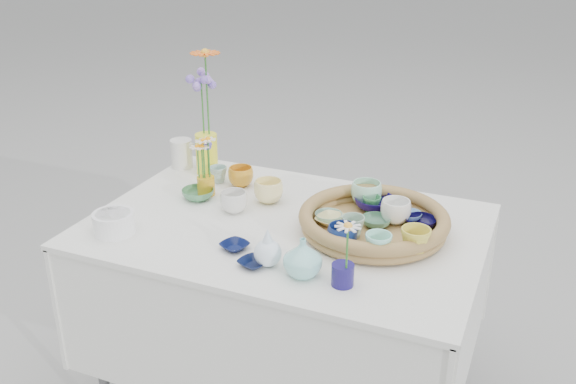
% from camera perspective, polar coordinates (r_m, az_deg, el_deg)
% --- Properties ---
extents(wicker_tray, '(0.47, 0.47, 0.08)m').
position_cam_1_polar(wicker_tray, '(2.03, 7.62, -2.64)').
color(wicker_tray, olive).
rests_on(wicker_tray, display_table).
extents(tray_ceramic_0, '(0.16, 0.16, 0.04)m').
position_cam_1_polar(tray_ceramic_0, '(2.16, 7.66, -0.98)').
color(tray_ceramic_0, '#160B55').
rests_on(tray_ceramic_0, wicker_tray).
extents(tray_ceramic_1, '(0.13, 0.13, 0.03)m').
position_cam_1_polar(tray_ceramic_1, '(2.07, 11.72, -2.68)').
color(tray_ceramic_1, black).
rests_on(tray_ceramic_1, wicker_tray).
extents(tray_ceramic_2, '(0.11, 0.11, 0.08)m').
position_cam_1_polar(tray_ceramic_2, '(1.89, 11.25, -4.32)').
color(tray_ceramic_2, gold).
rests_on(tray_ceramic_2, wicker_tray).
extents(tray_ceramic_3, '(0.10, 0.10, 0.03)m').
position_cam_1_polar(tray_ceramic_3, '(2.05, 7.83, -2.64)').
color(tray_ceramic_3, '#447357').
rests_on(tray_ceramic_3, wicker_tray).
extents(tray_ceramic_4, '(0.07, 0.07, 0.07)m').
position_cam_1_polar(tray_ceramic_4, '(1.97, 5.80, -3.08)').
color(tray_ceramic_4, gray).
rests_on(tray_ceramic_4, wicker_tray).
extents(tray_ceramic_5, '(0.10, 0.10, 0.03)m').
position_cam_1_polar(tray_ceramic_5, '(2.06, 3.63, -2.26)').
color(tray_ceramic_5, '#96C8B6').
rests_on(tray_ceramic_5, wicker_tray).
extents(tray_ceramic_6, '(0.13, 0.13, 0.08)m').
position_cam_1_polar(tray_ceramic_6, '(2.18, 6.98, -0.13)').
color(tray_ceramic_6, '#ADEEC9').
rests_on(tray_ceramic_6, wicker_tray).
extents(tray_ceramic_7, '(0.11, 0.11, 0.08)m').
position_cam_1_polar(tray_ceramic_7, '(2.07, 9.55, -1.71)').
color(tray_ceramic_7, white).
rests_on(tray_ceramic_7, wicker_tray).
extents(tray_ceramic_8, '(0.09, 0.09, 0.02)m').
position_cam_1_polar(tray_ceramic_8, '(2.11, 10.76, -2.11)').
color(tray_ceramic_8, '#87C3FC').
rests_on(tray_ceramic_8, wicker_tray).
extents(tray_ceramic_9, '(0.10, 0.10, 0.07)m').
position_cam_1_polar(tray_ceramic_9, '(1.90, 4.84, -3.95)').
color(tray_ceramic_9, navy).
rests_on(tray_ceramic_9, wicker_tray).
extents(tray_ceramic_10, '(0.12, 0.12, 0.02)m').
position_cam_1_polar(tray_ceramic_10, '(2.05, 3.93, -2.55)').
color(tray_ceramic_10, '#D9CC7D').
rests_on(tray_ceramic_10, wicker_tray).
extents(tray_ceramic_11, '(0.10, 0.10, 0.07)m').
position_cam_1_polar(tray_ceramic_11, '(1.86, 8.03, -4.74)').
color(tray_ceramic_11, '#96EFD8').
rests_on(tray_ceramic_11, wicker_tray).
extents(tray_ceramic_12, '(0.08, 0.08, 0.06)m').
position_cam_1_polar(tray_ceramic_12, '(2.13, 7.44, -1.11)').
color(tray_ceramic_12, '#378951').
rests_on(tray_ceramic_12, wicker_tray).
extents(loose_ceramic_0, '(0.10, 0.10, 0.07)m').
position_cam_1_polar(loose_ceramic_0, '(2.37, -4.22, 1.38)').
color(loose_ceramic_0, orange).
rests_on(loose_ceramic_0, display_table).
extents(loose_ceramic_1, '(0.12, 0.12, 0.08)m').
position_cam_1_polar(loose_ceramic_1, '(2.23, -1.74, 0.06)').
color(loose_ceramic_1, '#FFEB97').
rests_on(loose_ceramic_1, display_table).
extents(loose_ceramic_2, '(0.12, 0.12, 0.04)m').
position_cam_1_polar(loose_ceramic_2, '(2.29, -8.00, -0.18)').
color(loose_ceramic_2, '#468456').
rests_on(loose_ceramic_2, display_table).
extents(loose_ceramic_3, '(0.12, 0.12, 0.07)m').
position_cam_1_polar(loose_ceramic_3, '(2.17, -4.83, -0.87)').
color(loose_ceramic_3, silver).
rests_on(loose_ceramic_3, display_table).
extents(loose_ceramic_4, '(0.10, 0.10, 0.02)m').
position_cam_1_polar(loose_ceramic_4, '(1.94, -4.77, -4.81)').
color(loose_ceramic_4, '#08113E').
rests_on(loose_ceramic_4, display_table).
extents(loose_ceramic_5, '(0.09, 0.09, 0.06)m').
position_cam_1_polar(loose_ceramic_5, '(2.41, -6.21, 1.56)').
color(loose_ceramic_5, '#96BAAD').
rests_on(loose_ceramic_5, display_table).
extents(loose_ceramic_6, '(0.10, 0.10, 0.02)m').
position_cam_1_polar(loose_ceramic_6, '(1.85, -3.15, -6.33)').
color(loose_ceramic_6, black).
rests_on(loose_ceramic_6, display_table).
extents(fluted_bowl, '(0.17, 0.17, 0.07)m').
position_cam_1_polar(fluted_bowl, '(2.09, -15.21, -2.66)').
color(fluted_bowl, white).
rests_on(fluted_bowl, display_table).
extents(bud_vase_paleblue, '(0.10, 0.10, 0.12)m').
position_cam_1_polar(bud_vase_paleblue, '(1.83, -1.82, -4.85)').
color(bud_vase_paleblue, white).
rests_on(bud_vase_paleblue, display_table).
extents(bud_vase_seafoam, '(0.14, 0.14, 0.11)m').
position_cam_1_polar(bud_vase_seafoam, '(1.78, 1.32, -5.82)').
color(bud_vase_seafoam, '#8FDED8').
rests_on(bud_vase_seafoam, display_table).
extents(bud_vase_cobalt, '(0.08, 0.08, 0.06)m').
position_cam_1_polar(bud_vase_cobalt, '(1.75, 4.88, -7.34)').
color(bud_vase_cobalt, '#191259').
rests_on(bud_vase_cobalt, display_table).
extents(single_daisy, '(0.10, 0.10, 0.14)m').
position_cam_1_polar(single_daisy, '(1.69, 5.28, -4.94)').
color(single_daisy, white).
rests_on(single_daisy, bud_vase_cobalt).
extents(tall_vase_yellow, '(0.11, 0.11, 0.16)m').
position_cam_1_polar(tall_vase_yellow, '(2.49, -7.24, 3.39)').
color(tall_vase_yellow, yellow).
rests_on(tall_vase_yellow, display_table).
extents(gerbera, '(0.14, 0.14, 0.33)m').
position_cam_1_polar(gerbera, '(2.42, -7.20, 8.59)').
color(gerbera, orange).
rests_on(gerbera, tall_vase_yellow).
extents(hydrangea, '(0.10, 0.10, 0.28)m').
position_cam_1_polar(hydrangea, '(2.45, -7.60, 7.41)').
color(hydrangea, '#7E60CE').
rests_on(hydrangea, tall_vase_yellow).
extents(white_pitcher, '(0.14, 0.12, 0.11)m').
position_cam_1_polar(white_pitcher, '(2.57, -9.44, 3.38)').
color(white_pitcher, silver).
rests_on(white_pitcher, display_table).
extents(daisy_cup, '(0.06, 0.06, 0.07)m').
position_cam_1_polar(daisy_cup, '(2.31, -7.30, 0.55)').
color(daisy_cup, gold).
rests_on(daisy_cup, display_table).
extents(daisy_posy, '(0.09, 0.09, 0.17)m').
position_cam_1_polar(daisy_posy, '(2.27, -7.47, 3.39)').
color(daisy_posy, white).
rests_on(daisy_posy, daisy_cup).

